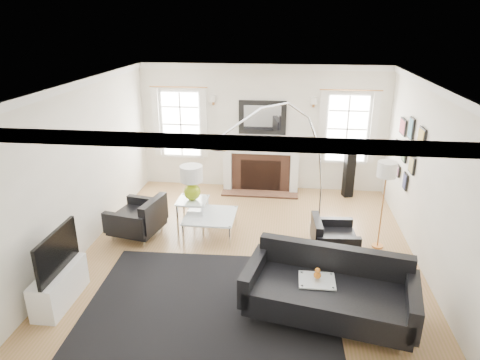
# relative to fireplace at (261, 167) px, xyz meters

# --- Properties ---
(floor) EXTENTS (6.00, 6.00, 0.00)m
(floor) POSITION_rel_fireplace_xyz_m (0.00, -2.79, -0.54)
(floor) COLOR olive
(floor) RESTS_ON ground
(back_wall) EXTENTS (5.50, 0.04, 2.80)m
(back_wall) POSITION_rel_fireplace_xyz_m (0.00, 0.21, 0.86)
(back_wall) COLOR white
(back_wall) RESTS_ON floor
(front_wall) EXTENTS (5.50, 0.04, 2.80)m
(front_wall) POSITION_rel_fireplace_xyz_m (0.00, -5.79, 0.86)
(front_wall) COLOR white
(front_wall) RESTS_ON floor
(left_wall) EXTENTS (0.04, 6.00, 2.80)m
(left_wall) POSITION_rel_fireplace_xyz_m (-2.75, -2.79, 0.86)
(left_wall) COLOR white
(left_wall) RESTS_ON floor
(right_wall) EXTENTS (0.04, 6.00, 2.80)m
(right_wall) POSITION_rel_fireplace_xyz_m (2.75, -2.79, 0.86)
(right_wall) COLOR white
(right_wall) RESTS_ON floor
(ceiling) EXTENTS (5.50, 6.00, 0.02)m
(ceiling) POSITION_rel_fireplace_xyz_m (0.00, -2.79, 2.26)
(ceiling) COLOR white
(ceiling) RESTS_ON back_wall
(crown_molding) EXTENTS (5.50, 6.00, 0.12)m
(crown_molding) POSITION_rel_fireplace_xyz_m (0.00, -2.79, 2.20)
(crown_molding) COLOR white
(crown_molding) RESTS_ON back_wall
(fireplace) EXTENTS (1.70, 0.69, 1.11)m
(fireplace) POSITION_rel_fireplace_xyz_m (0.00, 0.00, 0.00)
(fireplace) COLOR white
(fireplace) RESTS_ON floor
(mantel_mirror) EXTENTS (1.05, 0.07, 0.75)m
(mantel_mirror) POSITION_rel_fireplace_xyz_m (0.00, 0.16, 1.11)
(mantel_mirror) COLOR black
(mantel_mirror) RESTS_ON back_wall
(window_left) EXTENTS (1.24, 0.15, 1.62)m
(window_left) POSITION_rel_fireplace_xyz_m (-1.85, 0.16, 0.92)
(window_left) COLOR white
(window_left) RESTS_ON back_wall
(window_right) EXTENTS (1.24, 0.15, 1.62)m
(window_right) POSITION_rel_fireplace_xyz_m (1.85, 0.16, 0.92)
(window_right) COLOR white
(window_right) RESTS_ON back_wall
(gallery_wall) EXTENTS (0.04, 1.73, 1.29)m
(gallery_wall) POSITION_rel_fireplace_xyz_m (2.72, -1.50, 0.99)
(gallery_wall) COLOR black
(gallery_wall) RESTS_ON right_wall
(tv_unit) EXTENTS (0.35, 1.00, 1.09)m
(tv_unit) POSITION_rel_fireplace_xyz_m (-2.44, -4.49, -0.21)
(tv_unit) COLOR white
(tv_unit) RESTS_ON floor
(area_rug) EXTENTS (3.49, 2.94, 0.01)m
(area_rug) POSITION_rel_fireplace_xyz_m (-0.36, -4.42, -0.54)
(area_rug) COLOR black
(area_rug) RESTS_ON floor
(sofa) EXTENTS (2.32, 1.40, 0.71)m
(sofa) POSITION_rel_fireplace_xyz_m (1.21, -4.34, -0.16)
(sofa) COLOR black
(sofa) RESTS_ON floor
(armchair_left) EXTENTS (0.98, 1.05, 0.62)m
(armchair_left) POSITION_rel_fireplace_xyz_m (-2.00, -2.49, -0.20)
(armchair_left) COLOR black
(armchair_left) RESTS_ON floor
(armchair_right) EXTENTS (0.76, 0.84, 0.53)m
(armchair_right) POSITION_rel_fireplace_xyz_m (1.37, -2.75, -0.25)
(armchair_right) COLOR black
(armchair_right) RESTS_ON floor
(coffee_table) EXTENTS (0.90, 0.90, 0.40)m
(coffee_table) POSITION_rel_fireplace_xyz_m (-0.74, -2.30, -0.18)
(coffee_table) COLOR silver
(coffee_table) RESTS_ON floor
(side_table_left) EXTENTS (0.55, 0.55, 0.60)m
(side_table_left) POSITION_rel_fireplace_xyz_m (-1.10, -2.12, -0.05)
(side_table_left) COLOR silver
(side_table_left) RESTS_ON floor
(nesting_table) EXTENTS (0.47, 0.39, 0.52)m
(nesting_table) POSITION_rel_fireplace_xyz_m (1.04, -4.32, -0.14)
(nesting_table) COLOR silver
(nesting_table) RESTS_ON floor
(gourd_lamp) EXTENTS (0.41, 0.41, 0.65)m
(gourd_lamp) POSITION_rel_fireplace_xyz_m (-1.10, -2.12, 0.43)
(gourd_lamp) COLOR #98B416
(gourd_lamp) RESTS_ON side_table_left
(orange_vase) EXTENTS (0.10, 0.10, 0.16)m
(orange_vase) POSITION_rel_fireplace_xyz_m (1.04, -4.32, 0.06)
(orange_vase) COLOR orange
(orange_vase) RESTS_ON nesting_table
(arc_floor_lamp) EXTENTS (1.86, 1.72, 2.63)m
(arc_floor_lamp) POSITION_rel_fireplace_xyz_m (0.42, -2.86, 0.88)
(arc_floor_lamp) COLOR white
(arc_floor_lamp) RESTS_ON floor
(stick_floor_lamp) EXTENTS (0.31, 0.31, 1.54)m
(stick_floor_lamp) POSITION_rel_fireplace_xyz_m (2.20, -2.39, 0.79)
(stick_floor_lamp) COLOR #CD8747
(stick_floor_lamp) RESTS_ON floor
(speaker_tower) EXTENTS (0.25, 0.25, 1.00)m
(speaker_tower) POSITION_rel_fireplace_xyz_m (1.94, -0.14, -0.04)
(speaker_tower) COLOR black
(speaker_tower) RESTS_ON floor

